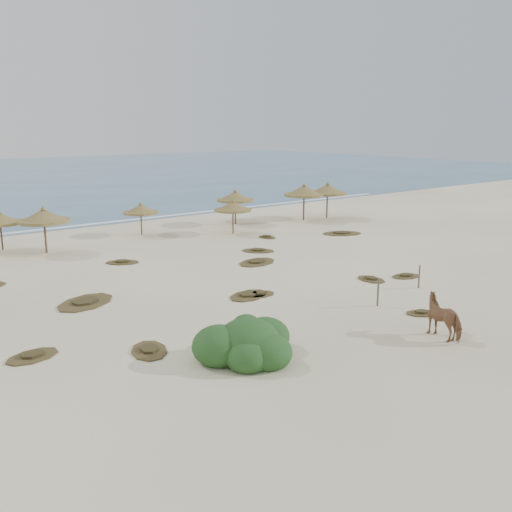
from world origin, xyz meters
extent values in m
plane|color=#F7EBCB|center=(0.00, 0.00, 0.00)|extent=(160.00, 160.00, 0.00)
cube|color=white|center=(0.00, 26.00, 0.00)|extent=(70.00, 0.60, 0.01)
cylinder|color=brown|center=(-6.99, 20.14, 0.98)|extent=(0.11, 0.11, 1.96)
cylinder|color=olive|center=(-6.99, 20.14, 1.80)|extent=(2.92, 2.92, 0.17)
cone|color=olive|center=(-6.99, 20.14, 2.10)|extent=(2.82, 2.82, 0.70)
cylinder|color=brown|center=(-5.01, 17.60, 1.12)|extent=(0.13, 0.13, 2.24)
cylinder|color=olive|center=(-5.01, 17.60, 2.05)|extent=(3.50, 3.50, 0.19)
cone|color=olive|center=(-5.01, 17.60, 2.40)|extent=(3.38, 3.38, 0.80)
cone|color=olive|center=(-5.01, 17.60, 2.88)|extent=(0.38, 0.38, 0.23)
cylinder|color=brown|center=(2.56, 19.40, 0.90)|extent=(0.10, 0.10, 1.81)
cylinder|color=olive|center=(2.56, 19.40, 1.65)|extent=(2.87, 2.87, 0.16)
cone|color=olive|center=(2.56, 19.40, 1.94)|extent=(2.78, 2.78, 0.65)
cone|color=olive|center=(2.56, 19.40, 2.33)|extent=(0.31, 0.31, 0.19)
cylinder|color=brown|center=(8.16, 15.65, 0.97)|extent=(0.11, 0.11, 1.94)
cylinder|color=olive|center=(8.16, 15.65, 1.77)|extent=(2.81, 2.81, 0.17)
cone|color=olive|center=(8.16, 15.65, 2.07)|extent=(2.71, 2.71, 0.69)
cone|color=olive|center=(8.16, 15.65, 2.49)|extent=(0.33, 0.33, 0.20)
cylinder|color=brown|center=(10.77, 18.92, 1.07)|extent=(0.12, 0.12, 2.14)
cylinder|color=olive|center=(10.77, 18.92, 1.95)|extent=(3.56, 3.56, 0.18)
cone|color=olive|center=(10.77, 18.92, 2.29)|extent=(3.44, 3.44, 0.76)
cone|color=olive|center=(10.77, 18.92, 2.75)|extent=(0.37, 0.37, 0.22)
cylinder|color=brown|center=(16.44, 16.89, 1.18)|extent=(0.13, 0.13, 2.36)
cylinder|color=olive|center=(16.44, 16.89, 2.16)|extent=(4.36, 4.36, 0.20)
cone|color=olive|center=(16.44, 16.89, 2.53)|extent=(4.21, 4.21, 0.84)
cone|color=olive|center=(16.44, 16.89, 3.04)|extent=(0.40, 0.40, 0.25)
cylinder|color=brown|center=(18.89, 16.56, 1.17)|extent=(0.13, 0.13, 2.34)
cylinder|color=olive|center=(18.89, 16.56, 2.14)|extent=(4.17, 4.17, 0.20)
cone|color=olive|center=(18.89, 16.56, 2.51)|extent=(4.03, 4.03, 0.84)
cone|color=olive|center=(18.89, 16.56, 3.01)|extent=(0.40, 0.40, 0.25)
imported|color=#976A44|center=(2.12, -6.56, 0.80)|extent=(1.07, 1.98, 1.60)
cylinder|color=#615848|center=(3.09, -2.47, 0.60)|extent=(0.11, 0.11, 1.21)
cylinder|color=#615848|center=(6.94, -1.85, 0.59)|extent=(0.11, 0.11, 1.17)
ellipsoid|color=#295624|center=(-5.09, -3.64, 0.62)|extent=(2.25, 2.25, 1.69)
ellipsoid|color=#295624|center=(-4.08, -3.30, 0.51)|extent=(1.80, 1.80, 1.35)
ellipsoid|color=#295624|center=(-5.99, -3.19, 0.56)|extent=(1.91, 1.91, 1.43)
ellipsoid|color=#295624|center=(-4.86, -4.42, 0.45)|extent=(1.69, 1.69, 1.26)
ellipsoid|color=#295624|center=(-5.54, -4.20, 0.43)|extent=(1.57, 1.57, 1.18)
ellipsoid|color=#295624|center=(-4.41, -2.62, 0.39)|extent=(1.35, 1.35, 1.01)
ellipsoid|color=#295624|center=(-4.75, -3.07, 1.01)|extent=(1.01, 1.01, 0.76)
ellipsoid|color=#295624|center=(-5.43, -3.52, 1.07)|extent=(0.90, 0.90, 0.67)
camera|label=1|loc=(-16.27, -18.35, 7.96)|focal=40.00mm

